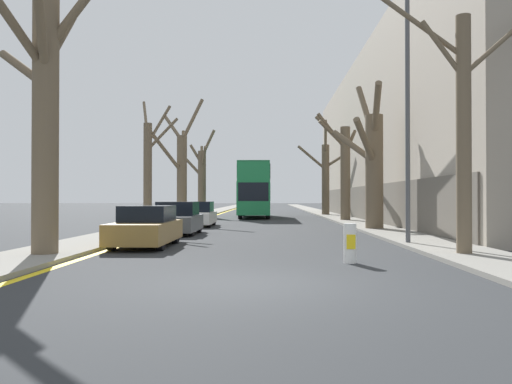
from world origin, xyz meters
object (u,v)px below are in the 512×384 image
Objects in this scene: street_tree_left_0 at (45,110)px; street_tree_right_2 at (344,167)px; double_decker_bus at (255,188)px; street_tree_left_2 at (181,170)px; parked_car_1 at (177,219)px; street_tree_right_0 at (462,122)px; traffic_bollard at (350,243)px; street_tree_right_1 at (372,163)px; parked_car_2 at (198,215)px; lamp_post at (405,104)px; parked_car_0 at (146,227)px; street_tree_right_3 at (325,175)px; street_tree_left_1 at (149,169)px; street_tree_left_3 at (201,178)px.

street_tree_right_2 is at bearing 62.13° from street_tree_left_0.
street_tree_left_2 is at bearing -122.49° from double_decker_bus.
street_tree_right_2 reaches higher than street_tree_left_0.
street_tree_right_2 reaches higher than parked_car_1.
street_tree_right_0 is 1.03× the size of street_tree_right_2.
traffic_bollard is (-3.35, -1.36, -3.27)m from street_tree_right_0.
street_tree_right_1 is 13.43m from traffic_bollard.
street_tree_left_0 is at bearing -90.33° from street_tree_left_2.
parked_car_2 is (-9.42, -6.28, -3.18)m from street_tree_right_2.
street_tree_left_2 is 0.98× the size of lamp_post.
street_tree_left_0 is at bearing 173.92° from traffic_bollard.
parked_car_0 is 1.03× the size of parked_car_2.
street_tree_right_3 is at bearing 72.42° from parked_car_0.
double_decker_bus is at bearing 103.25° from street_tree_right_0.
street_tree_left_1 is at bearing 124.19° from traffic_bollard.
parked_car_1 is 6.40m from parked_car_2.
street_tree_left_2 is 0.86× the size of double_decker_bus.
street_tree_left_1 reaches higher than traffic_bollard.
street_tree_left_0 is 9.79m from parked_car_1.
street_tree_left_2 reaches higher than street_tree_left_1.
street_tree_left_3 is at bearing 150.53° from double_decker_bus.
street_tree_right_1 is at bearing -38.08° from street_tree_left_2.
double_decker_bus is (5.02, 28.39, -1.55)m from street_tree_left_0.
street_tree_right_1 is at bearing -90.13° from street_tree_right_2.
street_tree_left_1 is 15.42m from street_tree_right_0.
parked_car_0 is 9.84m from lamp_post.
street_tree_left_2 is 1.01× the size of street_tree_right_3.
parked_car_1 is (-9.42, -12.68, -3.16)m from street_tree_right_2.
double_decker_bus reaches higher than parked_car_2.
street_tree_left_2 is 16.67m from street_tree_right_3.
parked_car_2 is (2.03, 15.36, -3.41)m from street_tree_left_0.
street_tree_left_1 is at bearing 132.76° from parked_car_1.
lamp_post reaches higher than street_tree_left_3.
double_decker_bus is at bearing 83.20° from parked_car_0.
street_tree_left_0 is 0.97× the size of street_tree_right_0.
parked_car_2 reaches higher than parked_car_0.
traffic_bollard is at bearing -69.38° from street_tree_left_2.
street_tree_right_3 is 8.54× the size of traffic_bollard.
lamp_post reaches higher than street_tree_right_1.
street_tree_right_3 reaches higher than traffic_bollard.
street_tree_right_1 is (11.32, -19.33, -0.01)m from street_tree_left_3.
street_tree_right_1 is 1.99× the size of parked_car_1.
street_tree_left_0 is 0.98× the size of street_tree_left_3.
street_tree_right_2 is 11.30m from street_tree_right_3.
street_tree_right_0 is (11.59, 0.48, -0.31)m from street_tree_left_0.
street_tree_right_1 is 8.24m from lamp_post.
street_tree_right_1 is at bearing 4.80° from street_tree_left_1.
double_decker_bus is (-6.40, 16.55, -0.92)m from street_tree_right_1.
street_tree_left_3 is 0.99× the size of street_tree_right_1.
street_tree_right_0 reaches higher than street_tree_left_1.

